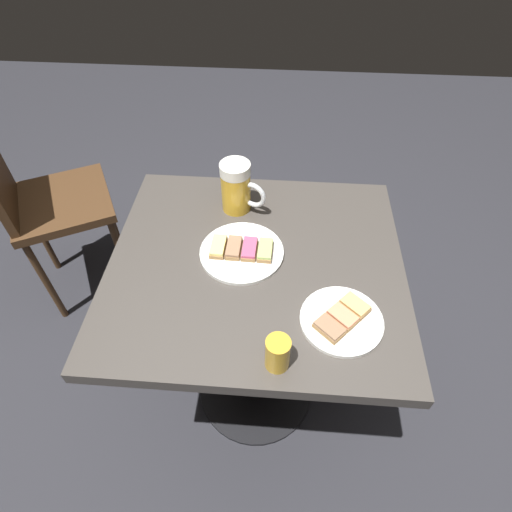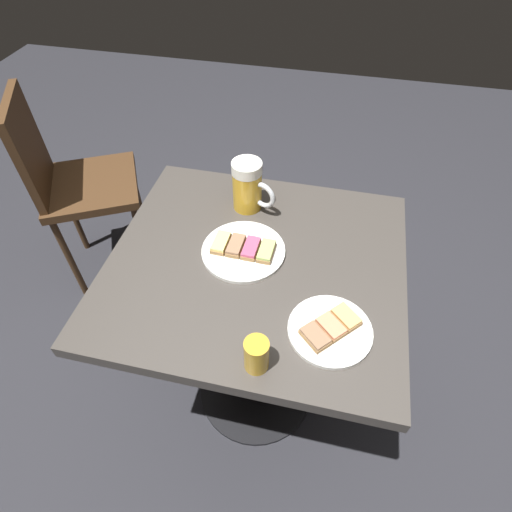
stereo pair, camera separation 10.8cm
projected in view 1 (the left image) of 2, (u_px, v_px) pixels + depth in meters
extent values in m
plane|color=#28282D|center=(256.00, 389.00, 1.66)|extent=(6.00, 6.00, 0.00)
cylinder|color=black|center=(256.00, 388.00, 1.65)|extent=(0.44, 0.44, 0.01)
cylinder|color=black|center=(256.00, 338.00, 1.38)|extent=(0.09, 0.09, 0.74)
cube|color=#423D38|center=(256.00, 266.00, 1.11)|extent=(0.78, 0.71, 0.04)
cylinder|color=white|center=(242.00, 252.00, 1.11)|extent=(0.23, 0.23, 0.01)
cube|color=#9E7547|center=(218.00, 248.00, 1.11)|extent=(0.04, 0.08, 0.01)
cube|color=#EFE07A|center=(218.00, 245.00, 1.10)|extent=(0.04, 0.07, 0.01)
cube|color=#9E7547|center=(234.00, 249.00, 1.10)|extent=(0.04, 0.08, 0.01)
cube|color=#997051|center=(234.00, 246.00, 1.10)|extent=(0.04, 0.07, 0.01)
cube|color=#9E7547|center=(249.00, 250.00, 1.10)|extent=(0.04, 0.08, 0.01)
cube|color=#BC4C70|center=(249.00, 247.00, 1.09)|extent=(0.04, 0.07, 0.01)
cube|color=#9E7547|center=(265.00, 251.00, 1.10)|extent=(0.04, 0.08, 0.01)
cube|color=#ADC66B|center=(265.00, 249.00, 1.09)|extent=(0.04, 0.07, 0.01)
cylinder|color=white|center=(341.00, 320.00, 0.96)|extent=(0.19, 0.19, 0.01)
cube|color=#9E7547|center=(355.00, 307.00, 0.98)|extent=(0.08, 0.08, 0.01)
cube|color=#E5B266|center=(355.00, 304.00, 0.97)|extent=(0.07, 0.07, 0.01)
cube|color=#9E7547|center=(342.00, 318.00, 0.95)|extent=(0.08, 0.08, 0.01)
cube|color=#EA8E66|center=(343.00, 315.00, 0.95)|extent=(0.07, 0.07, 0.01)
cube|color=#9E7547|center=(329.00, 329.00, 0.93)|extent=(0.08, 0.08, 0.01)
cube|color=#997051|center=(330.00, 327.00, 0.93)|extent=(0.07, 0.07, 0.01)
cylinder|color=gold|center=(236.00, 191.00, 1.20)|extent=(0.08, 0.08, 0.12)
cylinder|color=white|center=(235.00, 169.00, 1.14)|extent=(0.09, 0.09, 0.03)
torus|color=silver|center=(253.00, 195.00, 1.18)|extent=(0.08, 0.04, 0.08)
cylinder|color=gold|center=(278.00, 353.00, 0.86)|extent=(0.05, 0.05, 0.09)
cylinder|color=#472D19|center=(123.00, 260.00, 1.82)|extent=(0.03, 0.03, 0.47)
cylinder|color=#472D19|center=(110.00, 215.00, 2.01)|extent=(0.03, 0.03, 0.47)
cylinder|color=#472D19|center=(46.00, 282.00, 1.73)|extent=(0.03, 0.03, 0.47)
cylinder|color=#472D19|center=(41.00, 233.00, 1.93)|extent=(0.03, 0.03, 0.47)
cube|color=#472D19|center=(61.00, 202.00, 1.68)|extent=(0.51, 0.51, 0.04)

